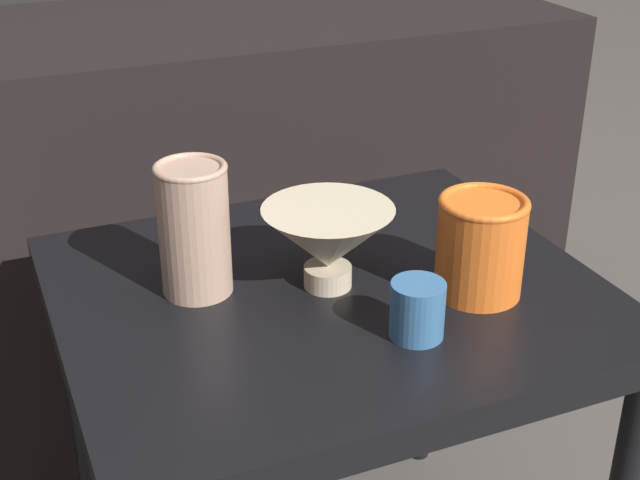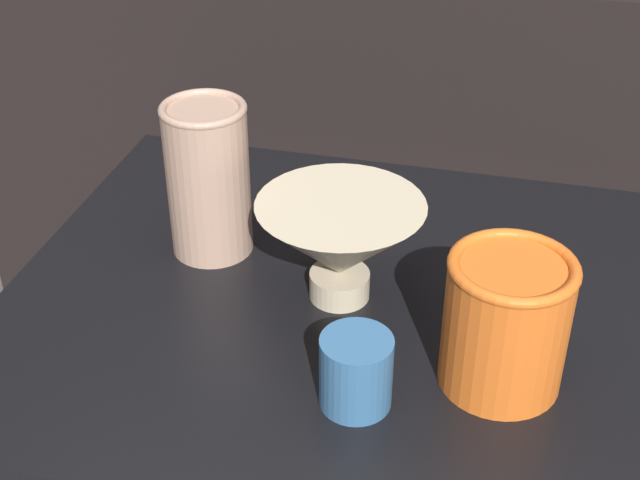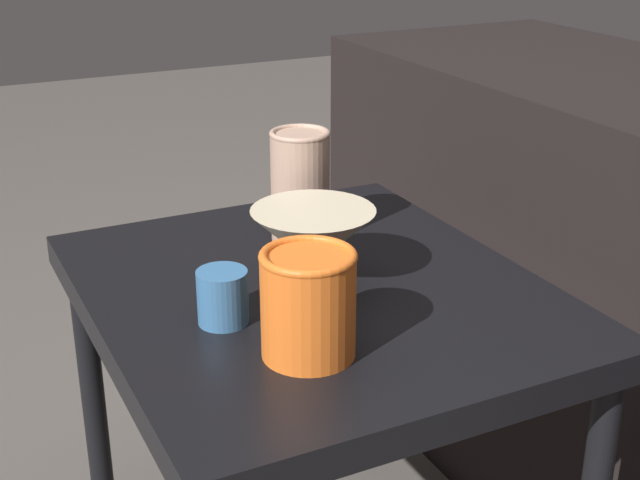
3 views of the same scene
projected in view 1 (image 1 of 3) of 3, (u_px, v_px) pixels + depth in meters
The scene contains 6 objects.
table at pixel (328, 329), 1.11m from camera, with size 0.64×0.56×0.54m.
couch_backdrop at pixel (198, 219), 1.66m from camera, with size 1.31×0.50×0.74m.
bowl at pixel (330, 241), 1.05m from camera, with size 0.16×0.16×0.10m.
vase_textured_left at pixel (194, 228), 1.04m from camera, with size 0.09×0.09×0.16m.
vase_colorful_right at pixel (481, 245), 1.04m from camera, with size 0.11×0.11×0.12m.
cup at pixel (417, 310), 0.97m from camera, with size 0.06×0.06×0.07m.
Camera 1 is at (-0.38, -0.86, 1.07)m, focal length 50.00 mm.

